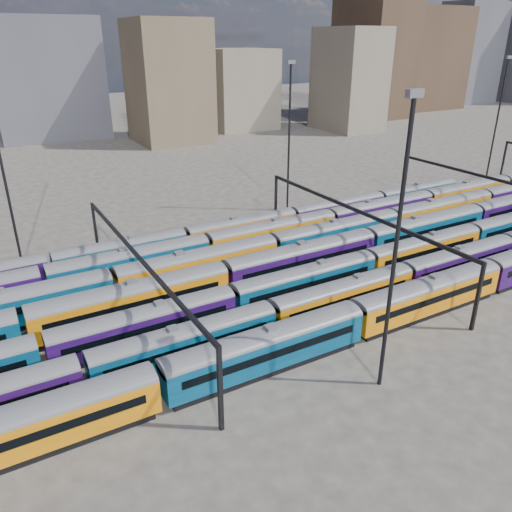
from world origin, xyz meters
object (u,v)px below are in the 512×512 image
rake_0 (428,292)px  rake_2 (369,261)px  mast_2 (397,242)px  rake_1 (343,293)px

rake_0 → rake_2: (0.21, 10.00, -0.18)m
rake_0 → mast_2: 18.79m
rake_0 → rake_2: bearing=88.8°
rake_0 → rake_1: size_ratio=1.10×
rake_0 → rake_2: rake_0 is taller
rake_2 → mast_2: 24.55m
rake_0 → rake_1: 9.42m
rake_0 → mast_2: size_ratio=4.10×
rake_1 → rake_2: rake_2 is taller
rake_1 → mast_2: 17.46m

